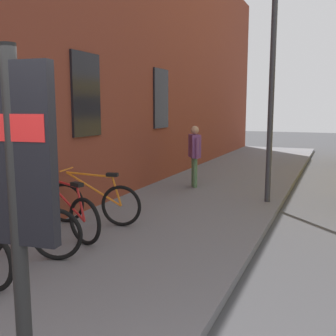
# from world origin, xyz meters

# --- Properties ---
(ground) EXTENTS (60.00, 60.00, 0.00)m
(ground) POSITION_xyz_m (6.00, -1.00, 0.00)
(ground) COLOR #38383A
(sidewalk_pavement) EXTENTS (24.00, 3.50, 0.12)m
(sidewalk_pavement) POSITION_xyz_m (8.00, 1.75, 0.06)
(sidewalk_pavement) COLOR slate
(sidewalk_pavement) RESTS_ON ground
(station_facade) EXTENTS (22.00, 0.65, 7.28)m
(station_facade) POSITION_xyz_m (8.99, 3.80, 3.64)
(station_facade) COLOR brown
(station_facade) RESTS_ON ground
(bicycle_by_door) EXTENTS (0.71, 1.69, 0.97)m
(bicycle_by_door) POSITION_xyz_m (2.92, 2.83, 0.51)
(bicycle_by_door) COLOR black
(bicycle_by_door) RESTS_ON sidewalk_pavement
(bicycle_nearest_sign) EXTENTS (0.65, 1.72, 0.97)m
(bicycle_nearest_sign) POSITION_xyz_m (3.89, 2.85, 0.51)
(bicycle_nearest_sign) COLOR black
(bicycle_nearest_sign) RESTS_ON sidewalk_pavement
(bicycle_mid_rack) EXTENTS (0.52, 1.75, 0.97)m
(bicycle_mid_rack) POSITION_xyz_m (4.68, 2.83, 0.51)
(bicycle_mid_rack) COLOR black
(bicycle_mid_rack) RESTS_ON sidewalk_pavement
(transit_info_sign) EXTENTS (0.15, 0.56, 2.40)m
(transit_info_sign) POSITION_xyz_m (0.83, 0.74, 1.72)
(transit_info_sign) COLOR black
(transit_info_sign) RESTS_ON sidewalk_pavement
(pedestrian_by_facade) EXTENTS (0.52, 0.44, 1.58)m
(pedestrian_by_facade) POSITION_xyz_m (8.52, 2.32, 1.08)
(pedestrian_by_facade) COLOR #4C724C
(pedestrian_by_facade) RESTS_ON sidewalk_pavement
(street_lamp) EXTENTS (0.28, 0.28, 4.99)m
(street_lamp) POSITION_xyz_m (7.62, 0.30, 3.09)
(street_lamp) COLOR #333338
(street_lamp) RESTS_ON sidewalk_pavement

